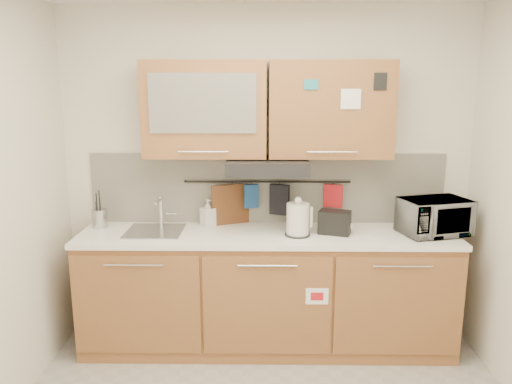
{
  "coord_description": "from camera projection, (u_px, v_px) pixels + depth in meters",
  "views": [
    {
      "loc": [
        -0.04,
        -2.41,
        2.01
      ],
      "look_at": [
        -0.08,
        1.05,
        1.26
      ],
      "focal_mm": 35.0,
      "sensor_mm": 36.0,
      "label": 1
    }
  ],
  "objects": [
    {
      "name": "wall_back",
      "position": [
        267.0,
        176.0,
        3.97
      ],
      "size": [
        3.2,
        0.0,
        3.2
      ],
      "primitive_type": "plane",
      "rotation": [
        1.57,
        0.0,
        0.0
      ],
      "color": "silver",
      "rests_on": "ground"
    },
    {
      "name": "base_cabinet",
      "position": [
        267.0,
        296.0,
        3.85
      ],
      "size": [
        2.8,
        0.64,
        0.88
      ],
      "color": "#A96B3C",
      "rests_on": "floor"
    },
    {
      "name": "countertop",
      "position": [
        267.0,
        235.0,
        3.75
      ],
      "size": [
        2.82,
        0.62,
        0.04
      ],
      "primitive_type": "cube",
      "color": "white",
      "rests_on": "base_cabinet"
    },
    {
      "name": "backsplash",
      "position": [
        267.0,
        188.0,
        3.98
      ],
      "size": [
        2.8,
        0.02,
        0.56
      ],
      "primitive_type": "cube",
      "color": "silver",
      "rests_on": "countertop"
    },
    {
      "name": "upper_cabinets",
      "position": [
        267.0,
        109.0,
        3.68
      ],
      "size": [
        1.82,
        0.37,
        0.7
      ],
      "color": "#A96B3C",
      "rests_on": "wall_back"
    },
    {
      "name": "range_hood",
      "position": [
        267.0,
        166.0,
        3.7
      ],
      "size": [
        0.6,
        0.46,
        0.1
      ],
      "primitive_type": "cube",
      "color": "black",
      "rests_on": "upper_cabinets"
    },
    {
      "name": "sink",
      "position": [
        155.0,
        231.0,
        3.77
      ],
      "size": [
        0.42,
        0.4,
        0.26
      ],
      "color": "silver",
      "rests_on": "countertop"
    },
    {
      "name": "utensil_rail",
      "position": [
        267.0,
        182.0,
        3.93
      ],
      "size": [
        1.3,
        0.02,
        0.02
      ],
      "primitive_type": "cylinder",
      "rotation": [
        0.0,
        1.57,
        0.0
      ],
      "color": "black",
      "rests_on": "backsplash"
    },
    {
      "name": "utensil_crock",
      "position": [
        100.0,
        218.0,
        3.87
      ],
      "size": [
        0.15,
        0.15,
        0.29
      ],
      "rotation": [
        0.0,
        0.0,
        0.29
      ],
      "color": "#B1B1B5",
      "rests_on": "countertop"
    },
    {
      "name": "kettle",
      "position": [
        298.0,
        220.0,
        3.65
      ],
      "size": [
        0.22,
        0.22,
        0.29
      ],
      "rotation": [
        0.0,
        0.0,
        0.41
      ],
      "color": "silver",
      "rests_on": "countertop"
    },
    {
      "name": "toaster",
      "position": [
        335.0,
        222.0,
        3.7
      ],
      "size": [
        0.26,
        0.2,
        0.17
      ],
      "rotation": [
        0.0,
        0.0,
        -0.32
      ],
      "color": "black",
      "rests_on": "countertop"
    },
    {
      "name": "microwave",
      "position": [
        434.0,
        217.0,
        3.69
      ],
      "size": [
        0.55,
        0.45,
        0.27
      ],
      "primitive_type": "imported",
      "rotation": [
        0.0,
        0.0,
        0.29
      ],
      "color": "#999999",
      "rests_on": "countertop"
    },
    {
      "name": "soap_bottle",
      "position": [
        208.0,
        212.0,
        3.91
      ],
      "size": [
        0.14,
        0.14,
        0.21
      ],
      "primitive_type": "imported",
      "rotation": [
        0.0,
        0.0,
        0.65
      ],
      "color": "#999999",
      "rests_on": "countertop"
    },
    {
      "name": "cutting_board",
      "position": [
        232.0,
        210.0,
        3.96
      ],
      "size": [
        0.32,
        0.15,
        0.41
      ],
      "primitive_type": "cube",
      "rotation": [
        0.0,
        0.0,
        0.4
      ],
      "color": "brown",
      "rests_on": "utensil_rail"
    },
    {
      "name": "oven_mitt",
      "position": [
        251.0,
        196.0,
        3.94
      ],
      "size": [
        0.12,
        0.06,
        0.19
      ],
      "primitive_type": "cube",
      "rotation": [
        0.0,
        0.0,
        0.25
      ],
      "color": "navy",
      "rests_on": "utensil_rail"
    },
    {
      "name": "dark_pouch",
      "position": [
        279.0,
        200.0,
        3.94
      ],
      "size": [
        0.16,
        0.1,
        0.24
      ],
      "primitive_type": "cube",
      "rotation": [
        0.0,
        0.0,
        -0.37
      ],
      "color": "black",
      "rests_on": "utensil_rail"
    },
    {
      "name": "pot_holder",
      "position": [
        333.0,
        196.0,
        3.93
      ],
      "size": [
        0.15,
        0.07,
        0.18
      ],
      "primitive_type": "cube",
      "rotation": [
        0.0,
        0.0,
        -0.33
      ],
      "color": "red",
      "rests_on": "utensil_rail"
    }
  ]
}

